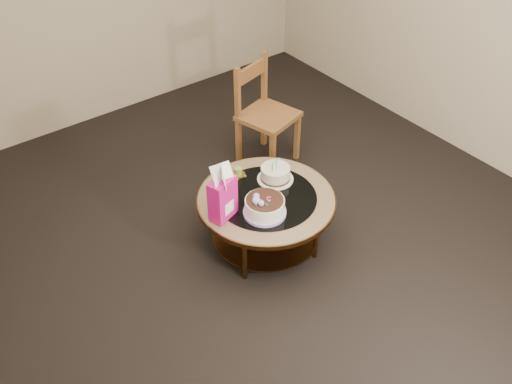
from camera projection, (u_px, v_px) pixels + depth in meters
ground at (266, 242)px, 4.43m from camera, size 5.00×5.00×0.00m
room_walls at (268, 59)px, 3.45m from camera, size 4.52×5.02×2.61m
coffee_table at (266, 205)px, 4.19m from camera, size 1.02×1.02×0.46m
decorated_cake at (265, 207)px, 3.96m from camera, size 0.30×0.30×0.18m
cream_cake at (275, 174)px, 4.26m from camera, size 0.27×0.27×0.17m
gift_bag at (222, 193)px, 3.85m from camera, size 0.23×0.19×0.40m
pillar_candle at (238, 173)px, 4.32m from camera, size 0.11×0.11×0.08m
dining_chair at (265, 113)px, 4.98m from camera, size 0.54×0.54×0.95m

